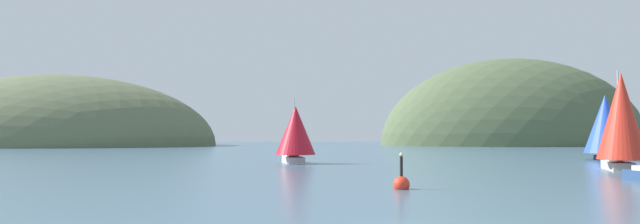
{
  "coord_description": "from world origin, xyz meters",
  "views": [
    {
      "loc": [
        -6.05,
        -23.41,
        3.88
      ],
      "look_at": [
        0.0,
        38.55,
        5.65
      ],
      "focal_mm": 35.41,
      "sensor_mm": 36.0,
      "label": 1
    }
  ],
  "objects": [
    {
      "name": "headland_left",
      "position": [
        -55.0,
        135.0,
        0.0
      ],
      "size": [
        76.88,
        44.0,
        34.66
      ],
      "primitive_type": "ellipsoid",
      "color": "#5B6647",
      "rests_on": "ground_plane"
    },
    {
      "name": "sailboat_crimson_sail",
      "position": [
        -1.83,
        48.98,
        3.57
      ],
      "size": [
        4.95,
        7.63,
        7.65
      ],
      "color": "white",
      "rests_on": "ground_plane"
    },
    {
      "name": "sailboat_blue_spinnaker",
      "position": [
        39.11,
        54.77,
        4.49
      ],
      "size": [
        9.31,
        6.77,
        9.33
      ],
      "color": "#191E4C",
      "rests_on": "ground_plane"
    },
    {
      "name": "sailboat_scarlet_sail",
      "position": [
        27.75,
        32.52,
        4.89
      ],
      "size": [
        5.75,
        8.3,
        9.58
      ],
      "color": "#B7B2A8",
      "rests_on": "ground_plane"
    },
    {
      "name": "headland_right",
      "position": [
        60.0,
        135.0,
        0.0
      ],
      "size": [
        69.57,
        44.0,
        44.94
      ],
      "primitive_type": "ellipsoid",
      "color": "#4C5B3D",
      "rests_on": "ground_plane"
    },
    {
      "name": "channel_buoy",
      "position": [
        3.28,
        17.23,
        0.37
      ],
      "size": [
        1.1,
        1.1,
        2.64
      ],
      "color": "red",
      "rests_on": "ground_plane"
    }
  ]
}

